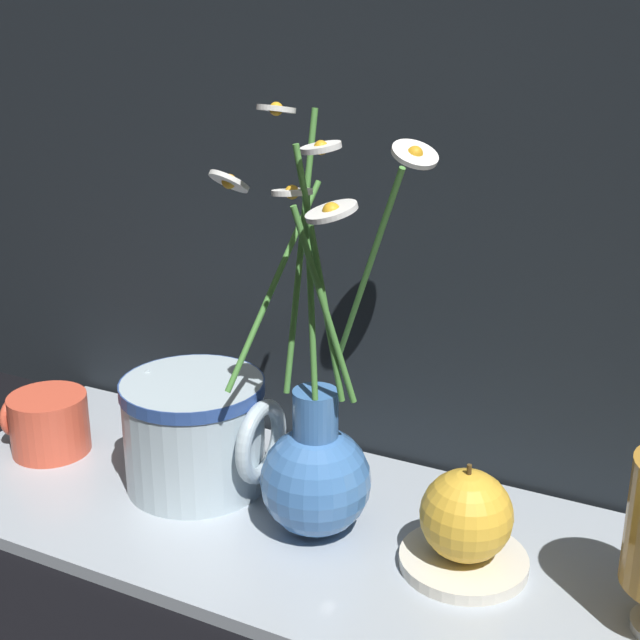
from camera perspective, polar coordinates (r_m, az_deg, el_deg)
ground_plane at (r=0.81m, az=-0.07°, el=-13.73°), size 6.00×6.00×0.00m
shelf at (r=0.80m, az=-0.07°, el=-13.37°), size 0.77×0.28×0.01m
vase_with_flowers at (r=0.76m, az=-0.07°, el=-9.01°), size 0.20×0.17×0.36m
yellow_mug at (r=0.95m, az=-17.10°, el=-6.36°), size 0.09×0.08×0.06m
ceramic_pitcher at (r=0.84m, az=-7.95°, el=-6.87°), size 0.16×0.13×0.12m
saucer_plate at (r=0.75m, az=9.13°, el=-15.02°), size 0.10×0.10×0.01m
orange_fruit at (r=0.73m, az=9.31°, el=-12.29°), size 0.07×0.07×0.08m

